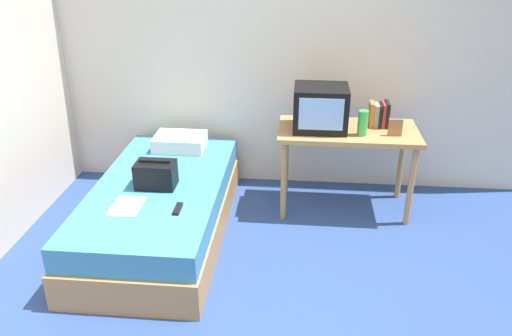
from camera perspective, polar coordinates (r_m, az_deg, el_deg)
ground_plane at (r=3.41m, az=-0.51°, el=-16.07°), size 8.00×8.00×0.00m
wall_back at (r=4.65m, az=2.01°, el=13.45°), size 5.20×0.10×2.60m
bed at (r=4.14m, az=-10.62°, el=-4.52°), size 1.00×2.00×0.46m
desk at (r=4.33m, az=10.26°, el=3.17°), size 1.16×0.60×0.75m
tv at (r=4.22m, az=7.29°, el=6.74°), size 0.44×0.39×0.36m
water_bottle at (r=4.15m, az=11.95°, el=4.98°), size 0.08×0.08×0.21m
book_row at (r=4.40m, az=13.70°, el=5.89°), size 0.16×0.17×0.21m
picture_frame at (r=4.22m, az=15.44°, el=4.43°), size 0.11×0.02×0.14m
pillow at (r=4.61m, az=-8.57°, el=2.95°), size 0.45×0.34×0.12m
handbag at (r=3.93m, az=-11.23°, el=-0.73°), size 0.30×0.20×0.22m
magazine at (r=3.73m, az=-14.37°, el=-4.20°), size 0.21×0.29×0.01m
remote_dark at (r=3.61m, az=-8.82°, el=-4.57°), size 0.04×0.16×0.02m
remote_silver at (r=4.17m, az=-13.17°, el=-0.73°), size 0.04×0.14×0.02m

